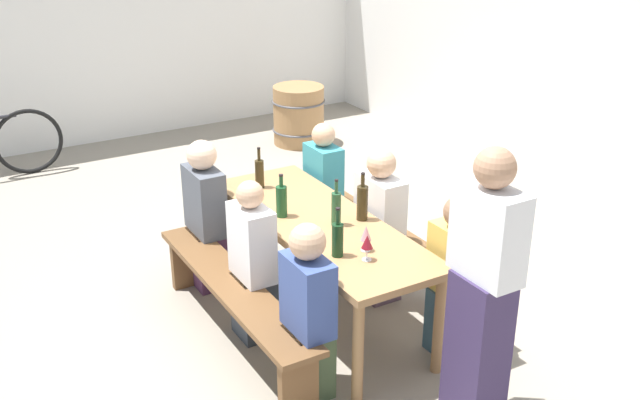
{
  "coord_description": "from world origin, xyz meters",
  "views": [
    {
      "loc": [
        4.0,
        -2.34,
        2.89
      ],
      "look_at": [
        0.0,
        0.0,
        0.9
      ],
      "focal_mm": 42.09,
      "sensor_mm": 36.0,
      "label": 1
    }
  ],
  "objects": [
    {
      "name": "seated_guest_far_0",
      "position": [
        -0.82,
        0.51,
        0.54
      ],
      "size": [
        0.32,
        0.24,
        1.14
      ],
      "rotation": [
        0.0,
        0.0,
        -1.57
      ],
      "color": "#453E42",
      "rests_on": "ground"
    },
    {
      "name": "wine_glass_0",
      "position": [
        0.54,
        0.02,
        0.87
      ],
      "size": [
        0.07,
        0.07,
        0.17
      ],
      "color": "silver",
      "rests_on": "tasting_table"
    },
    {
      "name": "wine_bottle_3",
      "position": [
        0.5,
        -0.17,
        0.87
      ],
      "size": [
        0.07,
        0.07,
        0.32
      ],
      "color": "#143319",
      "rests_on": "tasting_table"
    },
    {
      "name": "wine_glass_1",
      "position": [
        0.64,
        -0.05,
        0.87
      ],
      "size": [
        0.07,
        0.07,
        0.17
      ],
      "color": "silver",
      "rests_on": "tasting_table"
    },
    {
      "name": "wine_bottle_4",
      "position": [
        0.12,
        0.06,
        0.87
      ],
      "size": [
        0.07,
        0.07,
        0.33
      ],
      "color": "#234C2D",
      "rests_on": "tasting_table"
    },
    {
      "name": "wine_bottle_0",
      "position": [
        -0.19,
        -0.19,
        0.87
      ],
      "size": [
        0.08,
        0.08,
        0.31
      ],
      "color": "#194723",
      "rests_on": "tasting_table"
    },
    {
      "name": "standing_host",
      "position": [
        1.42,
        0.19,
        0.81
      ],
      "size": [
        0.41,
        0.24,
        1.67
      ],
      "rotation": [
        0.0,
        0.0,
        3.14
      ],
      "color": "#36294D",
      "rests_on": "ground"
    },
    {
      "name": "seated_guest_far_2",
      "position": [
        0.83,
        0.51,
        0.54
      ],
      "size": [
        0.36,
        0.24,
        1.12
      ],
      "rotation": [
        0.0,
        0.0,
        -1.57
      ],
      "color": "#345365",
      "rests_on": "ground"
    },
    {
      "name": "bench_far",
      "position": [
        0.0,
        0.66,
        0.35
      ],
      "size": [
        1.96,
        0.3,
        0.45
      ],
      "color": "brown",
      "rests_on": "ground"
    },
    {
      "name": "tasting_table",
      "position": [
        0.0,
        0.0,
        0.67
      ],
      "size": [
        2.06,
        0.72,
        0.75
      ],
      "color": "#9E7247",
      "rests_on": "ground"
    },
    {
      "name": "seated_guest_far_1",
      "position": [
        -0.02,
        0.51,
        0.55
      ],
      "size": [
        0.39,
        0.24,
        1.16
      ],
      "rotation": [
        0.0,
        0.0,
        -1.57
      ],
      "color": "#574355",
      "rests_on": "ground"
    },
    {
      "name": "bench_near",
      "position": [
        0.0,
        -0.66,
        0.35
      ],
      "size": [
        1.96,
        0.3,
        0.45
      ],
      "color": "brown",
      "rests_on": "ground"
    },
    {
      "name": "wine_barrel",
      "position": [
        -3.42,
        1.71,
        0.34
      ],
      "size": [
        0.63,
        0.63,
        0.68
      ],
      "color": "#9E7247",
      "rests_on": "ground"
    },
    {
      "name": "seated_guest_near_2",
      "position": [
        0.73,
        -0.51,
        0.55
      ],
      "size": [
        0.34,
        0.24,
        1.14
      ],
      "rotation": [
        0.0,
        0.0,
        1.57
      ],
      "color": "#405134",
      "rests_on": "ground"
    },
    {
      "name": "wine_bottle_2",
      "position": [
        -0.74,
        -0.09,
        0.87
      ],
      "size": [
        0.07,
        0.07,
        0.32
      ],
      "color": "#332814",
      "rests_on": "tasting_table"
    },
    {
      "name": "seated_guest_near_1",
      "position": [
        -0.01,
        -0.51,
        0.54
      ],
      "size": [
        0.35,
        0.24,
        1.14
      ],
      "rotation": [
        0.0,
        0.0,
        1.57
      ],
      "color": "#2F353E",
      "rests_on": "ground"
    },
    {
      "name": "ground_plane",
      "position": [
        0.0,
        0.0,
        0.0
      ],
      "size": [
        24.0,
        24.0,
        0.0
      ],
      "primitive_type": "plane",
      "color": "gray"
    },
    {
      "name": "wine_bottle_1",
      "position": [
        0.13,
        0.25,
        0.88
      ],
      "size": [
        0.08,
        0.08,
        0.34
      ],
      "color": "#332814",
      "rests_on": "tasting_table"
    },
    {
      "name": "seated_guest_near_0",
      "position": [
        -0.82,
        -0.51,
        0.56
      ],
      "size": [
        0.39,
        0.24,
        1.17
      ],
      "rotation": [
        0.0,
        0.0,
        1.57
      ],
      "color": "#4A2844",
      "rests_on": "ground"
    },
    {
      "name": "side_wall",
      "position": [
        -4.76,
        0.0,
        1.6
      ],
      "size": [
        0.2,
        6.86,
        3.2
      ],
      "primitive_type": "cube",
      "color": "white",
      "rests_on": "ground"
    }
  ]
}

